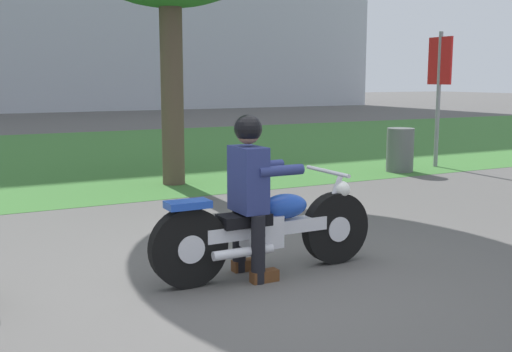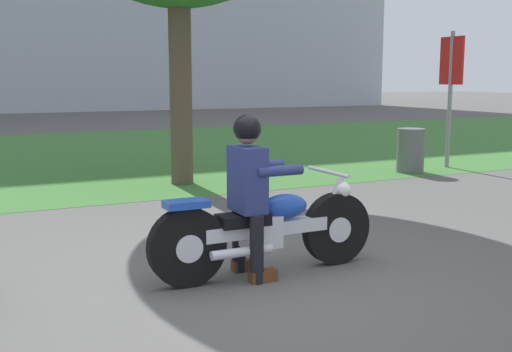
% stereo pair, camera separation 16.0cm
% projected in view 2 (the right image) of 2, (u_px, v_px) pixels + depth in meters
% --- Properties ---
extents(ground, '(120.00, 120.00, 0.00)m').
position_uv_depth(ground, '(262.00, 286.00, 5.18)').
color(ground, '#565451').
extents(grass_verge, '(60.00, 12.00, 0.01)m').
position_uv_depth(grass_verge, '(65.00, 155.00, 14.00)').
color(grass_verge, '#3D7533').
rests_on(grass_verge, ground).
extents(motorcycle_lead, '(2.13, 0.66, 0.89)m').
position_uv_depth(motorcycle_lead, '(267.00, 230.00, 5.43)').
color(motorcycle_lead, black).
rests_on(motorcycle_lead, ground).
extents(rider_lead, '(0.55, 0.48, 1.41)m').
position_uv_depth(rider_lead, '(249.00, 183.00, 5.29)').
color(rider_lead, black).
rests_on(rider_lead, ground).
extents(trash_can, '(0.50, 0.50, 0.81)m').
position_uv_depth(trash_can, '(410.00, 150.00, 11.41)').
color(trash_can, '#595E5B').
rests_on(trash_can, ground).
extents(sign_banner, '(0.08, 0.60, 2.60)m').
position_uv_depth(sign_banner, '(451.00, 78.00, 11.85)').
color(sign_banner, gray).
rests_on(sign_banner, ground).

